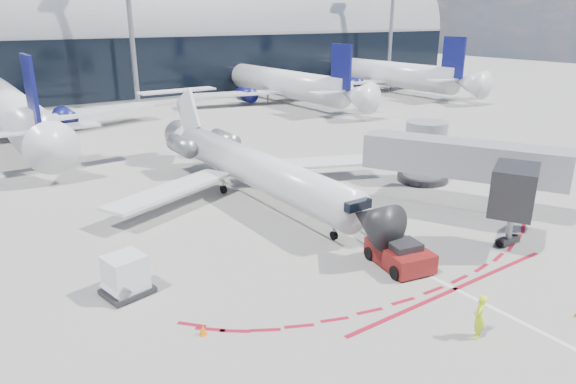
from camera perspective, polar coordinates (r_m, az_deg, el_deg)
ground at (r=33.90m, az=2.70°, el=-2.77°), size 260.00×260.00×0.00m
apron_centerline at (r=35.39m, az=0.74°, el=-1.77°), size 0.25×40.00×0.01m
apron_stop_bar at (r=26.58m, az=18.10°, el=-10.20°), size 14.00×0.25×0.01m
terminal_building at (r=92.06m, az=-23.39°, el=14.99°), size 150.00×24.15×24.00m
jet_bridge at (r=37.59m, az=17.63°, el=3.37°), size 10.03×15.20×4.90m
light_mast_centre at (r=76.88m, az=-17.16°, el=18.15°), size 0.70×0.70×25.00m
light_mast_east at (r=104.06m, az=11.46°, el=18.60°), size 0.70×0.70×25.00m
regional_jet at (r=37.53m, az=-4.46°, el=3.04°), size 22.07×27.22×6.82m
pushback_tug at (r=27.87m, az=12.31°, el=-6.76°), size 2.99×5.78×1.47m
ramp_worker at (r=22.79m, az=20.48°, el=-12.87°), size 0.84×0.72×1.96m
uld_container at (r=25.58m, az=-17.57°, el=-8.84°), size 2.45×2.20×2.00m
safety_cone_left at (r=22.27m, az=-9.43°, el=-14.87°), size 0.34×0.34×0.47m
bg_airliner_1 at (r=63.63m, az=-28.89°, el=10.80°), size 37.25×39.44×12.05m
bg_airliner_2 at (r=80.60m, az=-1.28°, el=14.13°), size 35.54×37.63×11.50m
bg_airliner_3 at (r=94.37m, az=10.06°, el=14.74°), size 37.26×39.45×12.05m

